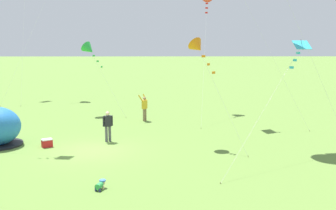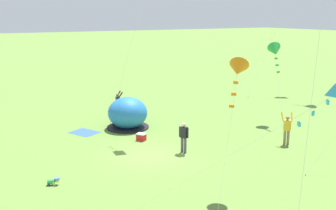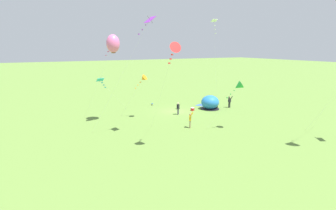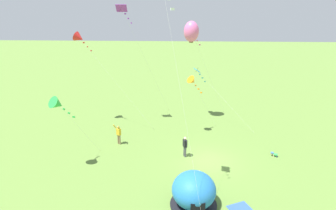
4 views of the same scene
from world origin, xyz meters
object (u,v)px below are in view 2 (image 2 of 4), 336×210
object	(u,v)px
popup_tent	(128,113)
kite_orange	(238,70)
toddler_crawling	(53,181)
person_strolling	(184,136)
person_with_toddler	(118,103)
kite_cyan	(334,97)
kite_green	(275,51)
cooler_box	(141,137)
person_flying_kite	(287,128)

from	to	relation	value
popup_tent	kite_orange	size ratio (longest dim) A/B	0.49
toddler_crawling	person_strolling	bearing A→B (deg)	95.37
person_with_toddler	kite_orange	distance (m)	14.75
kite_cyan	kite_green	bearing A→B (deg)	141.40
toddler_crawling	person_strolling	world-z (taller)	person_strolling
kite_orange	kite_cyan	distance (m)	5.23
cooler_box	kite_green	bearing A→B (deg)	86.76
person_flying_kite	kite_green	size ratio (longest dim) A/B	0.34
person_flying_kite	kite_orange	xyz separation A→B (m)	(3.14, -6.44, 4.25)
popup_tent	toddler_crawling	world-z (taller)	popup_tent
person_with_toddler	person_flying_kite	bearing A→B (deg)	28.79
person_strolling	cooler_box	bearing A→B (deg)	-160.48
person_strolling	kite_orange	world-z (taller)	kite_orange
kite_cyan	kite_orange	bearing A→B (deg)	172.28
toddler_crawling	popup_tent	bearing A→B (deg)	135.32
toddler_crawling	kite_orange	bearing A→B (deg)	58.14
person_flying_kite	kite_cyan	distance (m)	11.72
cooler_box	person_strolling	world-z (taller)	person_strolling
popup_tent	kite_cyan	size ratio (longest dim) A/B	0.45
person_flying_kite	kite_green	world-z (taller)	kite_green
person_strolling	kite_green	distance (m)	10.10
person_strolling	person_with_toddler	bearing A→B (deg)	-179.64
kite_orange	kite_green	bearing A→B (deg)	128.46
toddler_crawling	person_with_toddler	distance (m)	12.27
kite_cyan	person_strolling	bearing A→B (deg)	173.37
cooler_box	person_with_toddler	distance (m)	6.24
cooler_box	kite_cyan	distance (m)	14.08
cooler_box	person_flying_kite	size ratio (longest dim) A/B	0.34
person_with_toddler	kite_orange	size ratio (longest dim) A/B	0.33
person_with_toddler	kite_green	xyz separation A→B (m)	(6.67, 8.97, 4.00)
cooler_box	kite_green	xyz separation A→B (m)	(0.57, 10.01, 4.77)
kite_green	kite_orange	distance (m)	11.98
popup_tent	kite_green	distance (m)	10.97
cooler_box	person_strolling	bearing A→B (deg)	19.52
popup_tent	person_strolling	xyz separation A→B (m)	(5.97, 0.70, -0.03)
kite_green	person_flying_kite	bearing A→B (deg)	-34.30
popup_tent	kite_cyan	bearing A→B (deg)	-1.67
cooler_box	toddler_crawling	distance (m)	7.25
person_with_toddler	person_flying_kite	size ratio (longest dim) A/B	1.00
cooler_box	kite_orange	size ratio (longest dim) A/B	0.11
kite_green	kite_cyan	distance (m)	16.16
toddler_crawling	kite_cyan	bearing A→B (deg)	33.00
popup_tent	person_flying_kite	distance (m)	10.23
cooler_box	kite_cyan	xyz separation A→B (m)	(13.20, -0.08, 4.91)
person_strolling	kite_cyan	size ratio (longest dim) A/B	0.28
cooler_box	person_strolling	xyz separation A→B (m)	(3.09, 1.10, 0.74)
popup_tent	person_flying_kite	bearing A→B (deg)	40.73
toddler_crawling	kite_cyan	distance (m)	12.27
person_with_toddler	kite_orange	xyz separation A→B (m)	(14.12, -0.41, 4.25)
popup_tent	toddler_crawling	distance (m)	9.40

